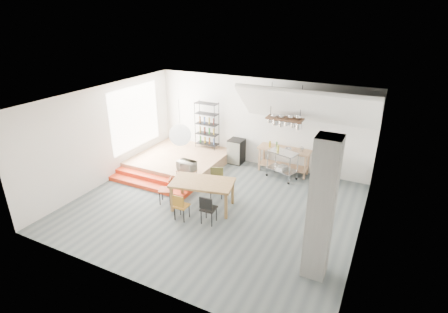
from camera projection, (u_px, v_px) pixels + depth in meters
The scene contains 26 objects.
floor at pixel (214, 206), 10.34m from camera, with size 8.00×8.00×0.00m, color #4C5558.
wall_back at pixel (259, 123), 12.60m from camera, with size 8.00×0.04×3.20m, color silver.
wall_left at pixel (105, 135), 11.36m from camera, with size 0.04×7.00×3.20m, color silver.
wall_right at pixel (366, 186), 8.06m from camera, with size 0.04×7.00×3.20m, color silver.
ceiling at pixel (213, 100), 9.09m from camera, with size 8.00×7.00×0.02m, color white.
slope_ceiling at pixel (307, 107), 10.99m from camera, with size 4.40×1.80×0.15m, color white.
window_pane at pixel (135, 117), 12.51m from camera, with size 0.02×2.50×2.20m, color white.
platform at pixel (180, 161), 12.94m from camera, with size 3.00×3.00×0.40m, color #A57852.
step_lower at pixel (147, 186), 11.38m from camera, with size 3.00×0.35×0.13m, color red.
step_upper at pixel (154, 180), 11.65m from camera, with size 3.00×0.35×0.27m, color red.
concrete_column at pixel (321, 210), 7.12m from camera, with size 0.50×0.50×3.20m, color slate.
kitchen_counter at pixel (284, 156), 12.23m from camera, with size 1.80×0.60×0.91m.
stove at pixel (324, 167), 11.72m from camera, with size 0.60×0.60×1.18m.
pot_rack at pixel (285, 121), 11.51m from camera, with size 1.20×0.50×1.43m.
wire_shelving at pixel (207, 125), 13.28m from camera, with size 0.88×0.38×1.80m.
microwave_shelf at pixel (187, 171), 11.32m from camera, with size 0.60×0.40×0.16m.
paper_lantern at pixel (180, 135), 9.55m from camera, with size 0.60×0.60×0.60m, color white.
dining_table at pixel (203, 185), 9.99m from camera, with size 1.94×1.36×0.84m.
chair_mustard at pixel (180, 205), 9.48m from camera, with size 0.37×0.37×0.79m.
chair_black at pixel (208, 207), 9.29m from camera, with size 0.42×0.42×0.85m.
chair_olive at pixel (217, 180), 10.73m from camera, with size 0.54×0.54×0.91m.
chair_red at pixel (168, 188), 10.34m from camera, with size 0.50×0.50×0.83m.
rolling_cart at pixel (282, 161), 11.82m from camera, with size 1.09×0.81×0.97m.
mini_fridge at pixel (236, 151), 13.10m from camera, with size 0.54×0.54×0.92m, color black.
microwave at pixel (186, 166), 11.25m from camera, with size 0.58×0.39×0.32m, color beige.
bowl at pixel (288, 149), 12.01m from camera, with size 0.23×0.23×0.06m, color silver.
Camera 1 is at (4.27, -7.87, 5.38)m, focal length 28.00 mm.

